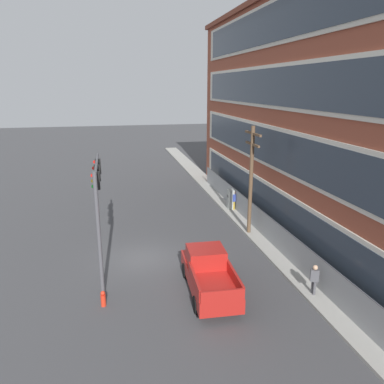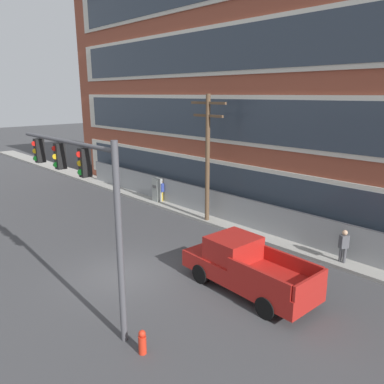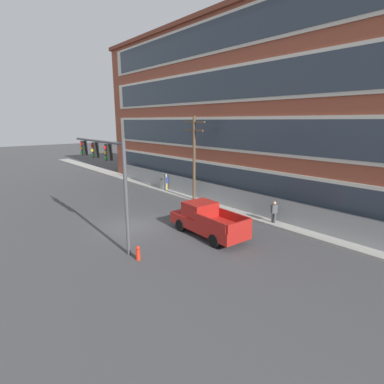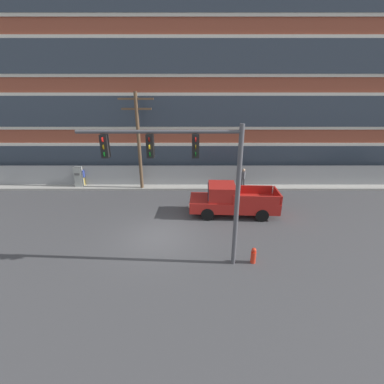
{
  "view_description": "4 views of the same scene",
  "coord_description": "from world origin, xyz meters",
  "px_view_note": "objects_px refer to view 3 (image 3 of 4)",
  "views": [
    {
      "loc": [
        20.7,
        -1.52,
        9.98
      ],
      "look_at": [
        -1.55,
        3.37,
        3.51
      ],
      "focal_mm": 35.0,
      "sensor_mm": 36.0,
      "label": 1
    },
    {
      "loc": [
        12.64,
        -7.79,
        7.51
      ],
      "look_at": [
        1.1,
        3.17,
        3.32
      ],
      "focal_mm": 35.0,
      "sensor_mm": 36.0,
      "label": 2
    },
    {
      "loc": [
        17.53,
        -9.49,
        7.14
      ],
      "look_at": [
        1.64,
        4.04,
        2.14
      ],
      "focal_mm": 28.0,
      "sensor_mm": 36.0,
      "label": 3
    },
    {
      "loc": [
        1.86,
        -12.23,
        7.31
      ],
      "look_at": [
        1.9,
        1.51,
        2.07
      ],
      "focal_mm": 24.0,
      "sensor_mm": 36.0,
      "label": 4
    }
  ],
  "objects_px": {
    "pedestrian_by_fence": "(274,211)",
    "fire_hydrant": "(138,253)",
    "electrical_cabinet": "(164,182)",
    "utility_pole_near_corner": "(194,155)",
    "pickup_truck_red": "(206,220)",
    "traffic_signal_mast": "(107,166)",
    "pedestrian_near_cabinet": "(166,182)"
  },
  "relations": [
    {
      "from": "traffic_signal_mast",
      "to": "pedestrian_near_cabinet",
      "type": "xyz_separation_m",
      "value": [
        -9.0,
        10.45,
        -3.65
      ]
    },
    {
      "from": "pedestrian_near_cabinet",
      "to": "pedestrian_by_fence",
      "type": "distance_m",
      "value": 13.35
    },
    {
      "from": "pedestrian_by_fence",
      "to": "electrical_cabinet",
      "type": "bearing_deg",
      "value": 179.32
    },
    {
      "from": "utility_pole_near_corner",
      "to": "electrical_cabinet",
      "type": "distance_m",
      "value": 6.21
    },
    {
      "from": "pedestrian_by_fence",
      "to": "fire_hydrant",
      "type": "xyz_separation_m",
      "value": [
        -1.37,
        -10.05,
        -0.59
      ]
    },
    {
      "from": "pickup_truck_red",
      "to": "traffic_signal_mast",
      "type": "bearing_deg",
      "value": -117.15
    },
    {
      "from": "traffic_signal_mast",
      "to": "pickup_truck_red",
      "type": "bearing_deg",
      "value": 62.85
    },
    {
      "from": "electrical_cabinet",
      "to": "pedestrian_by_fence",
      "type": "relative_size",
      "value": 1.06
    },
    {
      "from": "fire_hydrant",
      "to": "pedestrian_by_fence",
      "type": "bearing_deg",
      "value": 82.22
    },
    {
      "from": "traffic_signal_mast",
      "to": "pedestrian_by_fence",
      "type": "xyz_separation_m",
      "value": [
        4.34,
        10.08,
        -3.65
      ]
    },
    {
      "from": "pickup_truck_red",
      "to": "electrical_cabinet",
      "type": "bearing_deg",
      "value": 156.99
    },
    {
      "from": "utility_pole_near_corner",
      "to": "electrical_cabinet",
      "type": "xyz_separation_m",
      "value": [
        -5.24,
        0.37,
        -3.32
      ]
    },
    {
      "from": "pickup_truck_red",
      "to": "pedestrian_near_cabinet",
      "type": "bearing_deg",
      "value": 155.79
    },
    {
      "from": "traffic_signal_mast",
      "to": "pedestrian_near_cabinet",
      "type": "relative_size",
      "value": 3.81
    },
    {
      "from": "pedestrian_by_fence",
      "to": "traffic_signal_mast",
      "type": "bearing_deg",
      "value": -113.32
    },
    {
      "from": "pedestrian_by_fence",
      "to": "fire_hydrant",
      "type": "distance_m",
      "value": 10.16
    },
    {
      "from": "electrical_cabinet",
      "to": "fire_hydrant",
      "type": "height_order",
      "value": "electrical_cabinet"
    },
    {
      "from": "utility_pole_near_corner",
      "to": "pedestrian_by_fence",
      "type": "bearing_deg",
      "value": 1.43
    },
    {
      "from": "utility_pole_near_corner",
      "to": "pedestrian_by_fence",
      "type": "xyz_separation_m",
      "value": [
        8.29,
        0.21,
        -3.24
      ]
    },
    {
      "from": "pedestrian_near_cabinet",
      "to": "pedestrian_by_fence",
      "type": "bearing_deg",
      "value": -1.61
    },
    {
      "from": "pedestrian_near_cabinet",
      "to": "pedestrian_by_fence",
      "type": "xyz_separation_m",
      "value": [
        13.35,
        -0.37,
        0.0
      ]
    },
    {
      "from": "electrical_cabinet",
      "to": "fire_hydrant",
      "type": "relative_size",
      "value": 2.3
    },
    {
      "from": "pickup_truck_red",
      "to": "utility_pole_near_corner",
      "type": "height_order",
      "value": "utility_pole_near_corner"
    },
    {
      "from": "pedestrian_near_cabinet",
      "to": "electrical_cabinet",
      "type": "bearing_deg",
      "value": -130.6
    },
    {
      "from": "electrical_cabinet",
      "to": "fire_hydrant",
      "type": "xyz_separation_m",
      "value": [
        12.16,
        -10.21,
        -0.51
      ]
    },
    {
      "from": "traffic_signal_mast",
      "to": "electrical_cabinet",
      "type": "xyz_separation_m",
      "value": [
        -9.19,
        10.24,
        -3.73
      ]
    },
    {
      "from": "fire_hydrant",
      "to": "traffic_signal_mast",
      "type": "bearing_deg",
      "value": -179.4
    },
    {
      "from": "electrical_cabinet",
      "to": "pickup_truck_red",
      "type": "bearing_deg",
      "value": -23.01
    },
    {
      "from": "pedestrian_by_fence",
      "to": "utility_pole_near_corner",
      "type": "bearing_deg",
      "value": -178.57
    },
    {
      "from": "pedestrian_near_cabinet",
      "to": "pedestrian_by_fence",
      "type": "relative_size",
      "value": 1.0
    },
    {
      "from": "utility_pole_near_corner",
      "to": "pedestrian_near_cabinet",
      "type": "xyz_separation_m",
      "value": [
        -5.06,
        0.58,
        -3.24
      ]
    },
    {
      "from": "utility_pole_near_corner",
      "to": "pedestrian_by_fence",
      "type": "distance_m",
      "value": 8.91
    }
  ]
}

